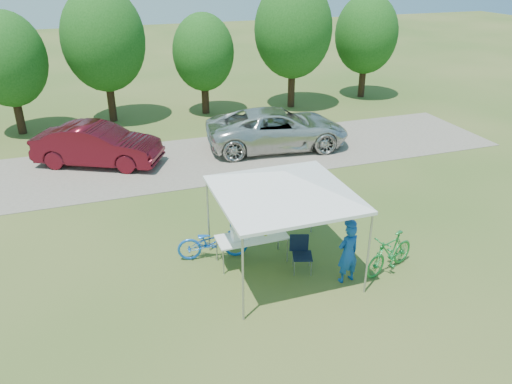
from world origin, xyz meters
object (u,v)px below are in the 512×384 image
at_px(bike_blue, 213,242).
at_px(sedan, 98,145).
at_px(bike_green, 390,253).
at_px(cooler, 240,233).
at_px(folding_chair, 301,250).
at_px(folding_table, 252,238).
at_px(minivan, 277,129).
at_px(cyclist, 348,253).

relative_size(bike_blue, sedan, 0.39).
height_order(bike_green, sedan, sedan).
bearing_deg(bike_green, sedan, -165.66).
relative_size(cooler, bike_blue, 0.23).
relative_size(folding_chair, sedan, 0.20).
relative_size(folding_table, bike_blue, 0.99).
relative_size(bike_green, minivan, 0.30).
distance_m(cooler, sedan, 8.69).
bearing_deg(minivan, folding_chair, 169.43).
relative_size(cooler, bike_green, 0.24).
bearing_deg(sedan, cooler, -133.02).
bearing_deg(folding_chair, minivan, 91.24).
distance_m(cyclist, bike_blue, 3.50).
distance_m(folding_chair, bike_blue, 2.31).
height_order(bike_blue, sedan, sedan).
height_order(cooler, cyclist, cyclist).
relative_size(folding_chair, bike_green, 0.54).
height_order(bike_green, minivan, minivan).
distance_m(folding_chair, cooler, 1.59).
bearing_deg(bike_blue, cyclist, -116.20).
bearing_deg(folding_chair, folding_table, 164.26).
distance_m(bike_blue, minivan, 8.52).
distance_m(folding_table, bike_green, 3.47).
bearing_deg(sedan, cyclist, -124.93).
bearing_deg(folding_chair, bike_green, -2.20).
bearing_deg(cooler, cyclist, -34.82).
xyz_separation_m(folding_chair, cyclist, (0.85, -0.83, 0.23)).
bearing_deg(cyclist, bike_blue, -44.36).
distance_m(folding_table, sedan, 8.81).
height_order(folding_chair, bike_blue, bike_blue).
relative_size(bike_blue, bike_green, 1.07).
relative_size(cooler, minivan, 0.07).
distance_m(folding_chair, sedan, 9.90).
bearing_deg(bike_green, folding_chair, -130.37).
xyz_separation_m(folding_table, cyclist, (1.90, -1.55, 0.08)).
height_order(folding_chair, sedan, sedan).
bearing_deg(folding_table, cyclist, -39.22).
distance_m(folding_table, cooler, 0.38).
bearing_deg(cooler, folding_table, 0.00).
bearing_deg(minivan, sedan, 92.95).
distance_m(folding_chair, bike_green, 2.22).
relative_size(folding_chair, bike_blue, 0.51).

